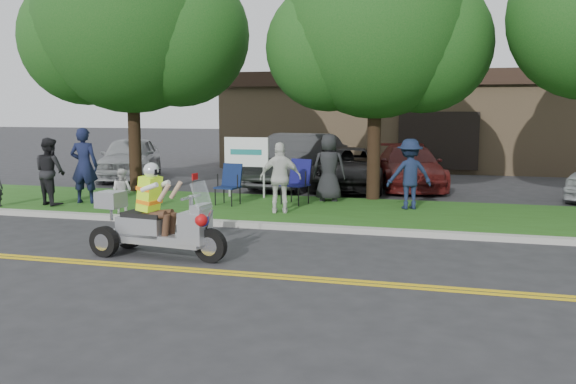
% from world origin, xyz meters
% --- Properties ---
extents(ground, '(120.00, 120.00, 0.00)m').
position_xyz_m(ground, '(0.00, 0.00, 0.00)').
color(ground, '#28282B').
rests_on(ground, ground).
extents(centerline_near, '(60.00, 0.10, 0.01)m').
position_xyz_m(centerline_near, '(0.00, -0.58, 0.01)').
color(centerline_near, gold).
rests_on(centerline_near, ground).
extents(centerline_far, '(60.00, 0.10, 0.01)m').
position_xyz_m(centerline_far, '(0.00, -0.42, 0.01)').
color(centerline_far, gold).
rests_on(centerline_far, ground).
extents(curb, '(60.00, 0.25, 0.12)m').
position_xyz_m(curb, '(0.00, 3.05, 0.06)').
color(curb, '#A8A89E').
rests_on(curb, ground).
extents(grass_verge, '(60.00, 4.00, 0.10)m').
position_xyz_m(grass_verge, '(0.00, 5.20, 0.06)').
color(grass_verge, '#264E14').
rests_on(grass_verge, ground).
extents(commercial_building, '(18.00, 8.20, 4.00)m').
position_xyz_m(commercial_building, '(2.00, 18.98, 2.01)').
color(commercial_building, '#9E7F5B').
rests_on(commercial_building, ground).
extents(tree_left, '(6.62, 5.40, 7.78)m').
position_xyz_m(tree_left, '(-6.44, 7.03, 4.85)').
color(tree_left, '#332114').
rests_on(tree_left, ground).
extents(tree_mid, '(5.88, 4.80, 7.05)m').
position_xyz_m(tree_mid, '(0.55, 7.23, 4.43)').
color(tree_mid, '#332114').
rests_on(tree_mid, ground).
extents(business_sign, '(1.25, 0.06, 1.75)m').
position_xyz_m(business_sign, '(-2.90, 6.60, 1.26)').
color(business_sign, silver).
rests_on(business_sign, ground).
extents(trike_scooter, '(2.50, 0.90, 1.63)m').
position_xyz_m(trike_scooter, '(-2.36, 0.18, 0.57)').
color(trike_scooter, black).
rests_on(trike_scooter, ground).
extents(lawn_chair_a, '(0.76, 0.78, 1.14)m').
position_xyz_m(lawn_chair_a, '(-1.27, 5.89, 0.75)').
color(lawn_chair_a, black).
rests_on(lawn_chair_a, grass_verge).
extents(lawn_chair_b, '(0.62, 0.64, 1.03)m').
position_xyz_m(lawn_chair_b, '(-2.91, 5.32, 0.69)').
color(lawn_chair_b, black).
rests_on(lawn_chair_b, grass_verge).
extents(spectator_adult_left, '(0.78, 0.58, 1.95)m').
position_xyz_m(spectator_adult_left, '(-6.59, 4.53, 1.08)').
color(spectator_adult_left, '#131936').
rests_on(spectator_adult_left, grass_verge).
extents(spectator_adult_mid, '(1.02, 0.92, 1.71)m').
position_xyz_m(spectator_adult_mid, '(-7.27, 4.07, 0.96)').
color(spectator_adult_mid, black).
rests_on(spectator_adult_mid, grass_verge).
extents(spectator_adult_right, '(1.04, 0.64, 1.65)m').
position_xyz_m(spectator_adult_right, '(-1.31, 4.42, 0.93)').
color(spectator_adult_right, silver).
rests_on(spectator_adult_right, grass_verge).
extents(spectator_chair_a, '(1.26, 0.99, 1.71)m').
position_xyz_m(spectator_chair_a, '(1.55, 5.78, 0.96)').
color(spectator_chair_a, '#151F3B').
rests_on(spectator_chair_a, grass_verge).
extents(spectator_chair_b, '(0.94, 0.68, 1.78)m').
position_xyz_m(spectator_chair_b, '(-0.58, 6.53, 1.00)').
color(spectator_chair_b, black).
rests_on(spectator_chair_b, grass_verge).
extents(child_right, '(0.55, 0.46, 1.05)m').
position_xyz_m(child_right, '(-4.86, 3.40, 0.63)').
color(child_right, silver).
rests_on(child_right, grass_verge).
extents(parked_car_far_left, '(3.19, 4.83, 1.53)m').
position_xyz_m(parked_car_far_left, '(-8.64, 10.43, 0.76)').
color(parked_car_far_left, '#999B9F').
rests_on(parked_car_far_left, ground).
extents(parked_car_left, '(2.60, 5.40, 1.71)m').
position_xyz_m(parked_car_left, '(-2.34, 9.94, 0.85)').
color(parked_car_left, '#343437').
rests_on(parked_car_left, ground).
extents(parked_car_mid, '(2.76, 4.93, 1.30)m').
position_xyz_m(parked_car_mid, '(-0.65, 9.73, 0.65)').
color(parked_car_mid, black).
rests_on(parked_car_mid, ground).
extents(parked_car_right, '(2.84, 4.94, 1.35)m').
position_xyz_m(parked_car_right, '(1.22, 10.55, 0.67)').
color(parked_car_right, '#561514').
rests_on(parked_car_right, ground).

